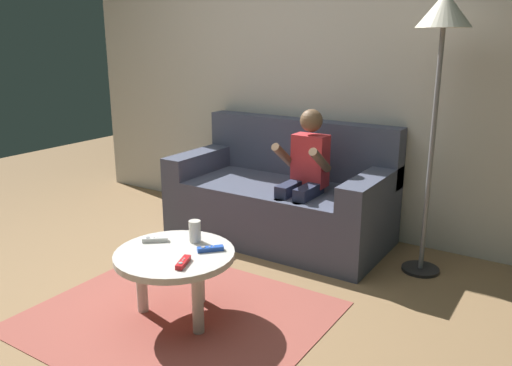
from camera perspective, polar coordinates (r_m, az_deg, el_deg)
ground_plane at (r=3.03m, az=-15.09°, el=-14.00°), size 8.23×8.23×0.00m
wall_back at (r=4.16m, az=3.92°, el=12.67°), size 4.11×0.05×2.50m
couch at (r=3.91m, az=2.90°, el=-1.67°), size 1.60×0.80×0.87m
person_seated_on_couch at (r=3.56m, az=5.28°, el=1.05°), size 0.34×0.41×1.00m
coffee_table at (r=2.82m, az=-8.83°, el=-8.52°), size 0.64×0.64×0.38m
area_rug at (r=2.96m, az=-8.63°, el=-14.23°), size 1.51×1.32×0.01m
game_remote_red_near_edge at (r=2.63m, az=-8.01°, el=-8.63°), size 0.08×0.14×0.03m
game_remote_white_center at (r=2.94m, az=-11.05°, el=-6.10°), size 0.13×0.12×0.03m
game_remote_blue_far_corner at (r=2.77m, az=-5.05°, el=-7.21°), size 0.12×0.13×0.03m
soda_can at (r=2.89m, az=-6.73°, el=-5.29°), size 0.07×0.07×0.12m
floor_lamp at (r=3.29m, az=19.82°, el=15.21°), size 0.32×0.32×1.72m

